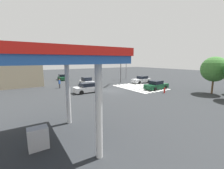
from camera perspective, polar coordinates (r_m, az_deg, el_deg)
ground_plane at (r=25.28m, az=-0.00°, el=-2.43°), size 128.97×128.97×0.00m
crosswalk_markings at (r=29.09m, az=10.37°, el=-1.02°), size 9.48×6.30×0.01m
traffic_signal_mast at (r=32.18m, az=2.82°, el=8.31°), size 3.84×3.84×6.06m
car_0 at (r=31.04m, az=-9.57°, el=1.02°), size 4.15×2.06×1.67m
car_1 at (r=41.04m, az=-18.32°, el=2.63°), size 4.56×2.20×1.49m
car_2 at (r=27.85m, az=16.53°, el=-0.27°), size 2.24×4.77×1.54m
car_3 at (r=24.25m, az=-9.44°, el=-1.27°), size 2.11×4.12×1.56m
car_5 at (r=34.74m, az=11.19°, el=1.80°), size 2.20×4.73×1.54m
gas_station_canopy at (r=9.18m, az=-28.31°, el=7.72°), size 7.67×7.67×5.70m
corner_building at (r=37.74m, az=-35.38°, el=4.10°), size 12.27×12.27×5.67m
pedestrian at (r=29.03m, az=-19.38°, el=0.50°), size 0.41×0.41×1.71m
street_light_pole_a at (r=40.19m, az=5.45°, el=8.81°), size 0.80×0.36×8.03m
tree_corner_c at (r=27.52m, az=34.41°, el=4.83°), size 3.78×3.78×5.67m
fire_hydrant at (r=24.94m, az=19.34°, el=-2.12°), size 0.22×0.22×0.86m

